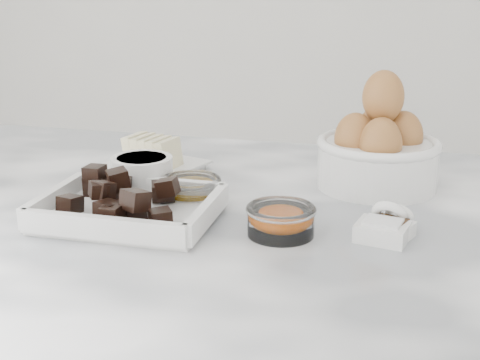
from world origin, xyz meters
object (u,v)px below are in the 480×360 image
object	(u,v)px
chocolate_dish	(128,203)
butter_plate	(149,159)
sugar_ramekin	(142,173)
egg_bowl	(378,150)
honey_bowl	(192,189)
salt_spoon	(384,226)
vanilla_spoon	(393,225)
zest_bowl	(281,219)

from	to	relation	value
chocolate_dish	butter_plate	xyz separation A→B (m)	(-0.05, 0.21, -0.00)
butter_plate	sugar_ramekin	xyz separation A→B (m)	(0.03, -0.09, 0.01)
egg_bowl	honey_bowl	bearing A→B (deg)	-151.17
salt_spoon	butter_plate	bearing A→B (deg)	153.82
sugar_ramekin	vanilla_spoon	distance (m)	0.37
butter_plate	salt_spoon	xyz separation A→B (m)	(0.38, -0.19, -0.01)
chocolate_dish	salt_spoon	distance (m)	0.32
honey_bowl	salt_spoon	xyz separation A→B (m)	(0.27, -0.07, -0.00)
chocolate_dish	butter_plate	distance (m)	0.21
butter_plate	egg_bowl	bearing A→B (deg)	2.68
butter_plate	honey_bowl	bearing A→B (deg)	-47.09
chocolate_dish	vanilla_spoon	xyz separation A→B (m)	(0.33, 0.04, -0.01)
chocolate_dish	honey_bowl	distance (m)	0.10
chocolate_dish	zest_bowl	distance (m)	0.20
chocolate_dish	zest_bowl	size ratio (longest dim) A/B	2.59
butter_plate	zest_bowl	size ratio (longest dim) A/B	2.06
egg_bowl	zest_bowl	size ratio (longest dim) A/B	2.11
salt_spoon	zest_bowl	bearing A→B (deg)	-170.45
butter_plate	egg_bowl	world-z (taller)	egg_bowl
butter_plate	zest_bowl	bearing A→B (deg)	-39.05
honey_bowl	sugar_ramekin	bearing A→B (deg)	164.02
vanilla_spoon	honey_bowl	bearing A→B (deg)	169.06
butter_plate	salt_spoon	bearing A→B (deg)	-26.18
honey_bowl	vanilla_spoon	distance (m)	0.28
butter_plate	vanilla_spoon	xyz separation A→B (m)	(0.39, -0.17, -0.01)
vanilla_spoon	butter_plate	bearing A→B (deg)	156.01
chocolate_dish	salt_spoon	bearing A→B (deg)	3.85
egg_bowl	honey_bowl	world-z (taller)	egg_bowl
vanilla_spoon	chocolate_dish	bearing A→B (deg)	-173.98
salt_spoon	sugar_ramekin	bearing A→B (deg)	165.49
zest_bowl	butter_plate	bearing A→B (deg)	140.95
sugar_ramekin	egg_bowl	xyz separation A→B (m)	(0.33, 0.11, 0.03)
chocolate_dish	honey_bowl	size ratio (longest dim) A/B	2.70
butter_plate	zest_bowl	world-z (taller)	butter_plate
egg_bowl	honey_bowl	xyz separation A→B (m)	(-0.25, -0.14, -0.04)
chocolate_dish	sugar_ramekin	bearing A→B (deg)	103.56
butter_plate	egg_bowl	distance (m)	0.36
egg_bowl	sugar_ramekin	bearing A→B (deg)	-161.28
vanilla_spoon	salt_spoon	bearing A→B (deg)	-125.80
chocolate_dish	egg_bowl	size ratio (longest dim) A/B	1.23
egg_bowl	zest_bowl	world-z (taller)	egg_bowl
zest_bowl	vanilla_spoon	size ratio (longest dim) A/B	1.17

